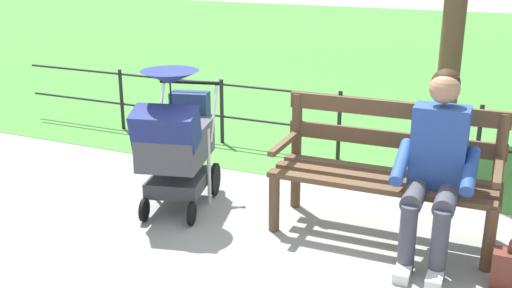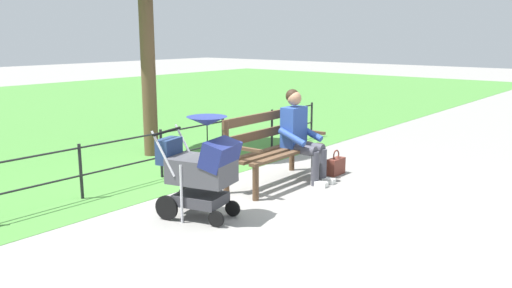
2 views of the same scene
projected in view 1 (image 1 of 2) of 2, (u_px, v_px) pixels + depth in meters
The scene contains 6 objects.
ground_plane at pixel (282, 218), 4.73m from camera, with size 60.00×60.00×0.00m, color gray.
grass_lawn at pixel (441, 50), 12.35m from camera, with size 40.00×16.00×0.01m, color #478438.
park_bench at pixel (387, 165), 4.37m from camera, with size 1.61×0.63×0.96m.
person_on_bench at pixel (436, 162), 3.98m from camera, with size 0.54×0.74×1.28m.
stroller at pixel (176, 139), 4.73m from camera, with size 0.69×0.97×1.15m.
park_fence at pixel (367, 122), 5.79m from camera, with size 7.80×0.04×0.70m.
Camera 1 is at (-1.58, 4.01, 2.04)m, focal length 42.28 mm.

